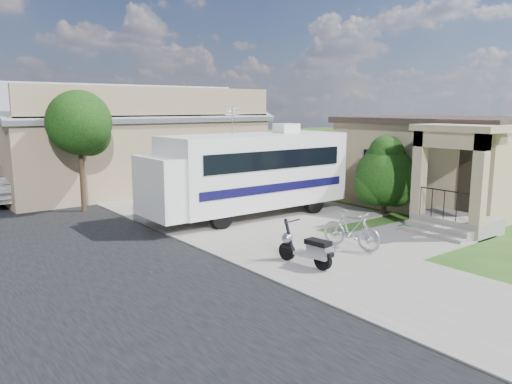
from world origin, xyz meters
TOP-DOWN VIEW (x-y plane):
  - ground at (0.00, 0.00)m, footprint 120.00×120.00m
  - sidewalk_slab at (-1.00, 10.00)m, footprint 4.00×80.00m
  - driveway_slab at (1.50, 4.50)m, footprint 7.00×6.00m
  - walk_slab at (3.00, -1.00)m, footprint 4.00×3.00m
  - house at (8.88, 1.43)m, footprint 9.47×7.80m
  - warehouse at (0.00, 13.97)m, footprint 12.50×8.40m
  - street_tree_a at (-3.70, 9.05)m, footprint 2.44×2.40m
  - street_tree_b at (-3.70, 19.05)m, footprint 2.44×2.40m
  - motorhome at (0.64, 4.43)m, footprint 7.66×2.53m
  - shrub at (4.98, 1.81)m, footprint 2.39×2.29m
  - scooter at (-1.67, -1.16)m, footprint 0.63×1.65m
  - bicycle at (0.31, -0.77)m, footprint 0.80×1.87m
  - garden_hose at (3.61, -0.35)m, footprint 0.34×0.34m

SIDE VIEW (x-z plane):
  - ground at x=0.00m, z-range 0.00..0.00m
  - driveway_slab at x=1.50m, z-range 0.00..0.05m
  - walk_slab at x=3.00m, z-range 0.00..0.05m
  - sidewalk_slab at x=-1.00m, z-range 0.00..0.06m
  - garden_hose at x=3.61m, z-range 0.00..0.15m
  - scooter at x=-1.67m, z-range -0.06..1.03m
  - bicycle at x=0.31m, z-range 0.00..1.09m
  - shrub at x=4.98m, z-range 0.03..2.97m
  - motorhome at x=0.64m, z-range -0.28..3.64m
  - house at x=8.88m, z-range 0.00..3.55m
  - warehouse at x=0.00m, z-range -0.53..4.51m
  - street_tree_a at x=-3.70m, z-range 0.96..5.54m
  - street_tree_b at x=-3.70m, z-range 1.03..5.76m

